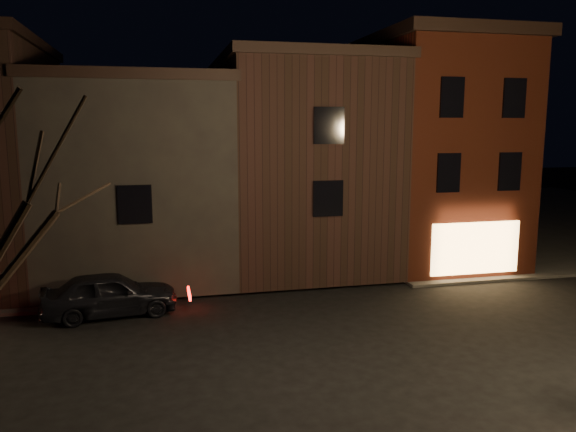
% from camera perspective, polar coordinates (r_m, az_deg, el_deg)
% --- Properties ---
extents(ground, '(120.00, 120.00, 0.00)m').
position_cam_1_polar(ground, '(17.29, 4.50, -13.02)').
color(ground, black).
rests_on(ground, ground).
extents(sidewalk_far_right, '(30.00, 30.00, 0.12)m').
position_cam_1_polar(sidewalk_far_right, '(43.62, 21.95, 0.03)').
color(sidewalk_far_right, '#2D2B28').
rests_on(sidewalk_far_right, ground).
extents(corner_building, '(6.50, 8.50, 10.50)m').
position_cam_1_polar(corner_building, '(27.89, 14.60, 6.61)').
color(corner_building, '#41160B').
rests_on(corner_building, ground).
extents(row_building_a, '(7.30, 10.30, 9.40)m').
position_cam_1_polar(row_building_a, '(26.57, 0.91, 5.56)').
color(row_building_a, black).
rests_on(row_building_a, ground).
extents(row_building_b, '(7.80, 10.30, 8.40)m').
position_cam_1_polar(row_building_b, '(25.85, -14.94, 4.03)').
color(row_building_b, black).
rests_on(row_building_b, ground).
extents(parked_car_a, '(4.73, 2.40, 1.54)m').
position_cam_1_polar(parked_car_a, '(20.50, -17.65, -7.55)').
color(parked_car_a, black).
rests_on(parked_car_a, ground).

